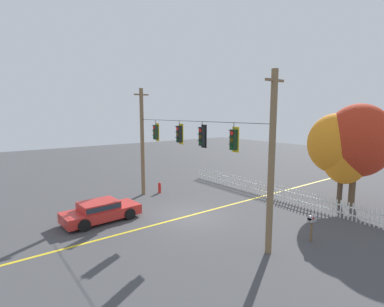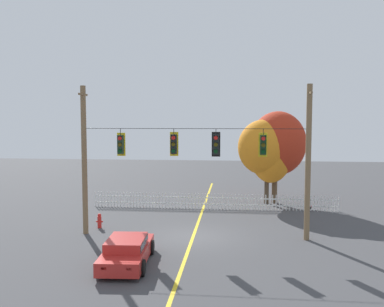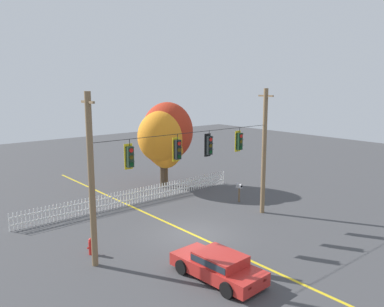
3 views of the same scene
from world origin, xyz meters
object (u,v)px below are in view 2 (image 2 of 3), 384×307
object	(u,v)px
traffic_signal_southbound_primary	(216,144)
roadside_mailbox	(309,209)
traffic_signal_northbound_secondary	(263,145)
parked_car	(127,250)
traffic_signal_westbound_side	(174,144)
autumn_maple_near_fence	(267,149)
autumn_maple_mid	(276,146)
fire_hydrant	(99,221)
traffic_signal_northbound_primary	(121,144)

from	to	relation	value
traffic_signal_southbound_primary	roadside_mailbox	distance (m)	6.74
traffic_signal_northbound_secondary	parked_car	bearing A→B (deg)	-142.58
traffic_signal_westbound_side	parked_car	xyz separation A→B (m)	(-1.33, -4.44, -4.15)
roadside_mailbox	parked_car	bearing A→B (deg)	-140.93
autumn_maple_near_fence	autumn_maple_mid	size ratio (longest dim) A/B	0.93
autumn_maple_near_fence	fire_hydrant	xyz separation A→B (m)	(-9.67, -7.53, -3.54)
traffic_signal_northbound_secondary	autumn_maple_near_fence	world-z (taller)	autumn_maple_near_fence
parked_car	fire_hydrant	size ratio (longest dim) A/B	5.23
traffic_signal_westbound_side	autumn_maple_near_fence	distance (m)	10.22
traffic_signal_southbound_primary	autumn_maple_near_fence	xyz separation A→B (m)	(3.19, 8.69, -0.81)
autumn_maple_mid	parked_car	bearing A→B (deg)	-118.21
traffic_signal_northbound_secondary	traffic_signal_northbound_primary	bearing A→B (deg)	-180.00
traffic_signal_southbound_primary	roadside_mailbox	size ratio (longest dim) A/B	1.10
autumn_maple_near_fence	parked_car	distance (m)	15.09
traffic_signal_southbound_primary	parked_car	xyz separation A→B (m)	(-3.46, -4.44, -4.14)
fire_hydrant	roadside_mailbox	world-z (taller)	roadside_mailbox
fire_hydrant	traffic_signal_northbound_primary	bearing A→B (deg)	-36.22
traffic_signal_southbound_primary	parked_car	bearing A→B (deg)	-127.93
autumn_maple_mid	parked_car	distance (m)	15.84
traffic_signal_northbound_secondary	parked_car	distance (m)	8.40
traffic_signal_northbound_primary	autumn_maple_near_fence	xyz separation A→B (m)	(8.09, 8.69, -0.77)
parked_car	traffic_signal_northbound_secondary	bearing A→B (deg)	37.42
traffic_signal_northbound_secondary	parked_car	size ratio (longest dim) A/B	0.33
traffic_signal_westbound_side	autumn_maple_near_fence	size ratio (longest dim) A/B	0.23
traffic_signal_northbound_primary	autumn_maple_near_fence	bearing A→B (deg)	47.03
traffic_signal_northbound_primary	parked_car	size ratio (longest dim) A/B	0.33
traffic_signal_southbound_primary	parked_car	distance (m)	6.99
traffic_signal_northbound_secondary	parked_car	xyz separation A→B (m)	(-5.80, -4.44, -4.14)
parked_car	autumn_maple_mid	bearing A→B (deg)	61.79
traffic_signal_westbound_side	traffic_signal_northbound_secondary	size ratio (longest dim) A/B	1.00
traffic_signal_westbound_side	roadside_mailbox	xyz separation A→B (m)	(7.19, 2.47, -3.70)
traffic_signal_westbound_side	fire_hydrant	world-z (taller)	traffic_signal_westbound_side
traffic_signal_westbound_side	autumn_maple_mid	size ratio (longest dim) A/B	0.21
traffic_signal_northbound_primary	traffic_signal_westbound_side	xyz separation A→B (m)	(2.76, 0.00, 0.03)
traffic_signal_westbound_side	roadside_mailbox	size ratio (longest dim) A/B	1.08
parked_car	fire_hydrant	xyz separation A→B (m)	(-3.01, 5.60, -0.20)
traffic_signal_westbound_side	traffic_signal_southbound_primary	distance (m)	2.13
traffic_signal_southbound_primary	roadside_mailbox	xyz separation A→B (m)	(5.06, 2.47, -3.70)
traffic_signal_northbound_primary	traffic_signal_northbound_secondary	world-z (taller)	same
traffic_signal_northbound_primary	parked_car	world-z (taller)	traffic_signal_northbound_primary
autumn_maple_near_fence	parked_car	bearing A→B (deg)	-116.88
traffic_signal_northbound_secondary	autumn_maple_mid	world-z (taller)	autumn_maple_mid
traffic_signal_southbound_primary	traffic_signal_northbound_secondary	world-z (taller)	same
traffic_signal_northbound_primary	roadside_mailbox	xyz separation A→B (m)	(9.96, 2.47, -3.67)
roadside_mailbox	autumn_maple_near_fence	bearing A→B (deg)	106.72
traffic_signal_westbound_side	autumn_maple_near_fence	xyz separation A→B (m)	(5.33, 8.69, -0.81)
traffic_signal_northbound_secondary	fire_hydrant	distance (m)	9.89
traffic_signal_westbound_side	traffic_signal_southbound_primary	xyz separation A→B (m)	(2.13, 0.00, -0.00)
traffic_signal_southbound_primary	traffic_signal_northbound_primary	bearing A→B (deg)	-180.00
traffic_signal_southbound_primary	autumn_maple_mid	xyz separation A→B (m)	(3.85, 9.18, -0.68)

